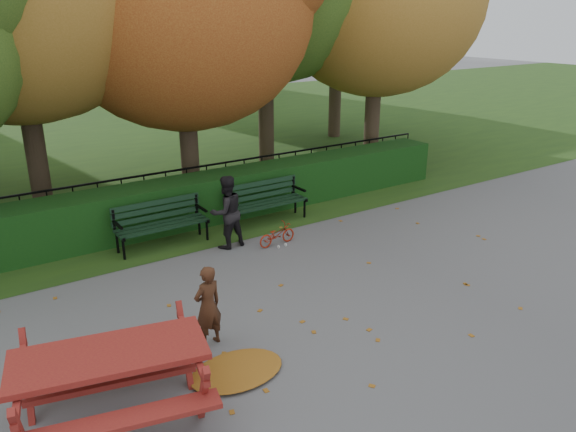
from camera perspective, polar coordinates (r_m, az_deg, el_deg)
ground at (r=9.00m, az=4.26°, el=-8.74°), size 90.00×90.00×0.00m
grass_strip at (r=21.20m, az=-19.89°, el=7.02°), size 90.00×90.00×0.00m
hedge at (r=12.35m, az=-8.63°, el=1.74°), size 13.00×0.90×1.00m
iron_fence at (r=13.04m, az=-10.17°, el=2.79°), size 14.00×0.04×1.02m
bench_left at (r=11.17m, az=-12.85°, el=-0.41°), size 1.80×0.57×0.88m
bench_right at (r=12.17m, az=-2.33°, el=1.77°), size 1.80×0.57×0.88m
picnic_table at (r=6.59m, az=-17.57°, el=-14.45°), size 2.38×2.09×1.00m
leaf_pile at (r=7.40m, az=-5.21°, el=-15.35°), size 1.38×1.08×0.09m
leaf_scatter at (r=9.20m, az=3.11°, el=-7.97°), size 9.00×5.70×0.01m
child at (r=7.73m, az=-8.14°, el=-9.06°), size 0.47×0.36×1.17m
adult at (r=10.81m, az=-6.27°, el=0.41°), size 0.74×0.60×1.44m
bicycle at (r=11.01m, az=-1.13°, el=-1.89°), size 0.84×0.33×0.43m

